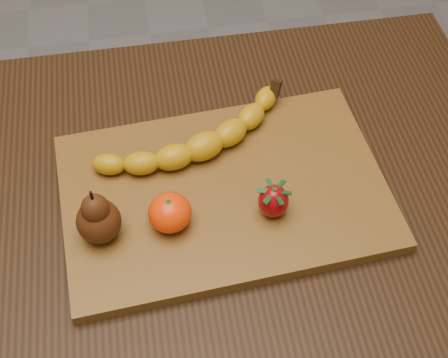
{
  "coord_description": "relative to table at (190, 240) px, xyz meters",
  "views": [
    {
      "loc": [
        -0.03,
        -0.51,
        1.48
      ],
      "look_at": [
        0.05,
        0.0,
        0.8
      ],
      "focal_mm": 50.0,
      "sensor_mm": 36.0,
      "label": 1
    }
  ],
  "objects": [
    {
      "name": "table",
      "position": [
        0.0,
        0.0,
        0.0
      ],
      "size": [
        1.0,
        0.7,
        0.76
      ],
      "color": "black",
      "rests_on": "ground"
    },
    {
      "name": "cutting_board",
      "position": [
        0.05,
        0.0,
        0.11
      ],
      "size": [
        0.47,
        0.33,
        0.02
      ],
      "primitive_type": "cube",
      "rotation": [
        0.0,
        0.0,
        0.07
      ],
      "color": "brown",
      "rests_on": "table"
    },
    {
      "name": "banana",
      "position": [
        0.04,
        0.07,
        0.14
      ],
      "size": [
        0.27,
        0.15,
        0.04
      ],
      "primitive_type": null,
      "rotation": [
        0.0,
        0.0,
        0.35
      ],
      "color": "#BF9009",
      "rests_on": "cutting_board"
    },
    {
      "name": "pear",
      "position": [
        -0.12,
        -0.04,
        0.16
      ],
      "size": [
        0.07,
        0.07,
        0.09
      ],
      "primitive_type": null,
      "rotation": [
        0.0,
        0.0,
        -0.22
      ],
      "color": "#431F0A",
      "rests_on": "cutting_board"
    },
    {
      "name": "mandarin",
      "position": [
        -0.03,
        -0.04,
        0.14
      ],
      "size": [
        0.08,
        0.08,
        0.05
      ],
      "primitive_type": "ellipsoid",
      "rotation": [
        0.0,
        0.0,
        -0.42
      ],
      "color": "#FE3702",
      "rests_on": "cutting_board"
    },
    {
      "name": "strawberry",
      "position": [
        0.11,
        -0.05,
        0.14
      ],
      "size": [
        0.05,
        0.05,
        0.05
      ],
      "primitive_type": null,
      "rotation": [
        0.0,
        0.0,
        -0.29
      ],
      "color": "#8B030A",
      "rests_on": "cutting_board"
    }
  ]
}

